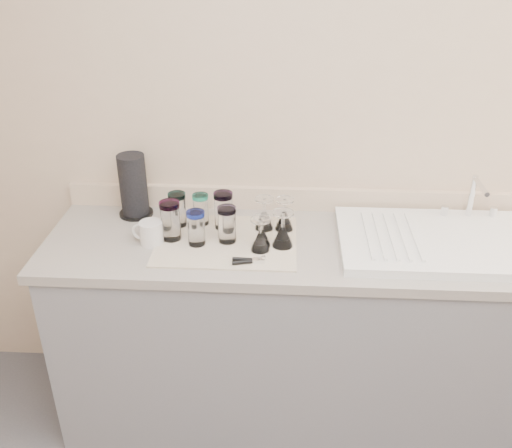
# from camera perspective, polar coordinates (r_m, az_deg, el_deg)

# --- Properties ---
(room_envelope) EXTENTS (3.54, 3.50, 2.52)m
(room_envelope) POSITION_cam_1_polar(r_m,az_deg,el_deg) (0.90, 7.53, -3.64)
(room_envelope) COLOR #4C4C51
(room_envelope) RESTS_ON ground
(counter_unit) EXTENTS (2.06, 0.62, 0.90)m
(counter_unit) POSITION_cam_1_polar(r_m,az_deg,el_deg) (2.52, 4.34, -10.63)
(counter_unit) COLOR slate
(counter_unit) RESTS_ON ground
(sink_unit) EXTENTS (0.82, 0.50, 0.22)m
(sink_unit) POSITION_cam_1_polar(r_m,az_deg,el_deg) (2.35, 18.38, -1.62)
(sink_unit) COLOR white
(sink_unit) RESTS_ON counter_unit
(dish_towel) EXTENTS (0.55, 0.42, 0.01)m
(dish_towel) POSITION_cam_1_polar(r_m,az_deg,el_deg) (2.26, -2.94, -1.71)
(dish_towel) COLOR silver
(dish_towel) RESTS_ON counter_unit
(tumbler_teal) EXTENTS (0.07, 0.07, 0.14)m
(tumbler_teal) POSITION_cam_1_polar(r_m,az_deg,el_deg) (2.35, -7.85, 1.48)
(tumbler_teal) COLOR white
(tumbler_teal) RESTS_ON dish_towel
(tumbler_cyan) EXTENTS (0.07, 0.07, 0.13)m
(tumbler_cyan) POSITION_cam_1_polar(r_m,az_deg,el_deg) (2.36, -5.55, 1.50)
(tumbler_cyan) COLOR white
(tumbler_cyan) RESTS_ON dish_towel
(tumbler_purple) EXTENTS (0.08, 0.08, 0.16)m
(tumbler_purple) POSITION_cam_1_polar(r_m,az_deg,el_deg) (2.32, -3.27, 1.39)
(tumbler_purple) COLOR white
(tumbler_purple) RESTS_ON dish_towel
(tumbler_magenta) EXTENTS (0.08, 0.08, 0.16)m
(tumbler_magenta) POSITION_cam_1_polar(r_m,az_deg,el_deg) (2.25, -8.55, 0.37)
(tumbler_magenta) COLOR white
(tumbler_magenta) RESTS_ON dish_towel
(tumbler_blue) EXTENTS (0.07, 0.07, 0.14)m
(tumbler_blue) POSITION_cam_1_polar(r_m,az_deg,el_deg) (2.21, -6.00, -0.37)
(tumbler_blue) COLOR white
(tumbler_blue) RESTS_ON dish_towel
(tumbler_lavender) EXTENTS (0.07, 0.07, 0.15)m
(tumbler_lavender) POSITION_cam_1_polar(r_m,az_deg,el_deg) (2.22, -2.92, -0.02)
(tumbler_lavender) COLOR white
(tumbler_lavender) RESTS_ON dish_towel
(goblet_back_left) EXTENTS (0.08, 0.08, 0.14)m
(goblet_back_left) POSITION_cam_1_polar(r_m,az_deg,el_deg) (2.32, 0.83, 0.57)
(goblet_back_left) COLOR white
(goblet_back_left) RESTS_ON dish_towel
(goblet_back_right) EXTENTS (0.08, 0.08, 0.13)m
(goblet_back_right) POSITION_cam_1_polar(r_m,az_deg,el_deg) (2.32, 2.84, 0.51)
(goblet_back_right) COLOR white
(goblet_back_right) RESTS_ON dish_towel
(goblet_front_left) EXTENTS (0.07, 0.07, 0.12)m
(goblet_front_left) POSITION_cam_1_polar(r_m,az_deg,el_deg) (2.20, 0.60, -1.18)
(goblet_front_left) COLOR white
(goblet_front_left) RESTS_ON dish_towel
(goblet_front_right) EXTENTS (0.08, 0.08, 0.15)m
(goblet_front_right) POSITION_cam_1_polar(r_m,az_deg,el_deg) (2.20, 2.69, -1.04)
(goblet_front_right) COLOR white
(goblet_front_right) RESTS_ON dish_towel
(goblet_extra) EXTENTS (0.07, 0.07, 0.13)m
(goblet_extra) POSITION_cam_1_polar(r_m,az_deg,el_deg) (2.17, 0.42, -1.57)
(goblet_extra) COLOR white
(goblet_extra) RESTS_ON dish_towel
(can_opener) EXTENTS (0.12, 0.05, 0.02)m
(can_opener) POSITION_cam_1_polar(r_m,az_deg,el_deg) (2.11, -0.73, -3.69)
(can_opener) COLOR silver
(can_opener) RESTS_ON dish_towel
(white_mug) EXTENTS (0.13, 0.11, 0.09)m
(white_mug) POSITION_cam_1_polar(r_m,az_deg,el_deg) (2.26, -10.49, -0.88)
(white_mug) COLOR silver
(white_mug) RESTS_ON counter_unit
(paper_towel_roll) EXTENTS (0.14, 0.14, 0.27)m
(paper_towel_roll) POSITION_cam_1_polar(r_m,az_deg,el_deg) (2.47, -12.16, 3.71)
(paper_towel_roll) COLOR black
(paper_towel_roll) RESTS_ON counter_unit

